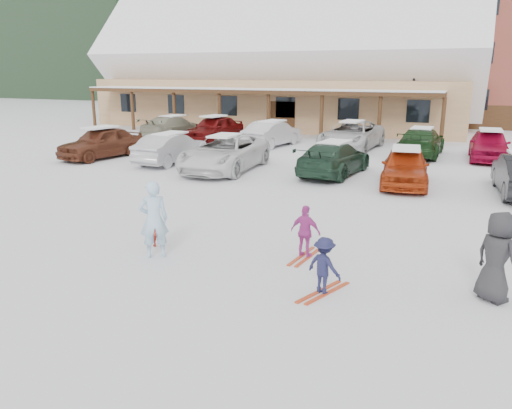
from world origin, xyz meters
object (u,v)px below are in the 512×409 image
at_px(parked_car_3, 334,158).
at_px(day_lodge, 281,75).
at_px(parked_car_1, 171,148).
at_px(parked_car_10, 351,135).
at_px(parked_car_11, 421,142).
at_px(lamp_post, 414,82).
at_px(parked_car_7, 173,127).
at_px(child_navy, 324,266).
at_px(bystander_dark, 497,257).
at_px(parked_car_8, 214,129).
at_px(parked_car_9, 272,134).
at_px(adult_skier, 154,219).
at_px(child_magenta, 306,232).
at_px(parked_car_4, 405,167).
at_px(parked_car_12, 489,145).
at_px(toddler_red, 156,231).
at_px(parked_car_0, 101,143).
at_px(parked_car_2, 225,153).

bearing_deg(parked_car_3, day_lodge, -57.07).
height_order(parked_car_1, parked_car_10, parked_car_10).
height_order(parked_car_1, parked_car_11, parked_car_11).
distance_m(lamp_post, parked_car_7, 16.01).
bearing_deg(child_navy, bystander_dark, -141.42).
distance_m(parked_car_8, parked_car_9, 4.08).
relative_size(lamp_post, adult_skier, 3.42).
relative_size(child_magenta, parked_car_1, 0.29).
xyz_separation_m(lamp_post, bystander_dark, (4.32, -25.28, -2.65)).
bearing_deg(parked_car_10, adult_skier, -87.18).
distance_m(adult_skier, bystander_dark, 7.22).
relative_size(parked_car_1, parked_car_11, 0.87).
bearing_deg(child_magenta, parked_car_4, -90.53).
bearing_deg(parked_car_1, day_lodge, -84.40).
height_order(parked_car_8, parked_car_10, parked_car_8).
height_order(adult_skier, parked_car_12, adult_skier).
height_order(child_magenta, parked_car_12, parked_car_12).
xyz_separation_m(parked_car_1, parked_car_12, (13.85, 6.72, 0.04)).
xyz_separation_m(lamp_post, toddler_red, (-3.27, -25.18, -3.13)).
bearing_deg(lamp_post, day_lodge, 164.03).
bearing_deg(parked_car_12, parked_car_1, -155.69).
relative_size(adult_skier, parked_car_11, 0.37).
relative_size(parked_car_7, parked_car_12, 1.15).
bearing_deg(parked_car_0, toddler_red, -35.27).
relative_size(parked_car_8, parked_car_9, 1.04).
relative_size(child_magenta, parked_car_9, 0.28).
relative_size(parked_car_3, parked_car_9, 1.08).
xyz_separation_m(parked_car_4, parked_car_7, (-15.45, 8.30, 0.02)).
bearing_deg(parked_car_3, parked_car_2, 17.45).
distance_m(parked_car_0, parked_car_10, 13.34).
height_order(toddler_red, parked_car_1, parked_car_1).
bearing_deg(parked_car_12, parked_car_2, -147.09).
bearing_deg(bystander_dark, parked_car_12, -50.10).
height_order(child_magenta, parked_car_3, parked_car_3).
distance_m(day_lodge, parked_car_8, 11.04).
distance_m(parked_car_9, parked_car_11, 8.25).
height_order(day_lodge, parked_car_8, day_lodge).
xyz_separation_m(parked_car_2, parked_car_8, (-4.77, 8.11, 0.02)).
bearing_deg(toddler_red, parked_car_1, -78.95).
distance_m(parked_car_2, parked_car_4, 7.62).
bearing_deg(adult_skier, bystander_dark, 145.79).
relative_size(child_magenta, parked_car_10, 0.22).
bearing_deg(toddler_red, adult_skier, 101.95).
xyz_separation_m(parked_car_7, parked_car_8, (3.05, -0.19, 0.05)).
height_order(lamp_post, parked_car_4, lamp_post).
xyz_separation_m(day_lodge, toddler_red, (7.12, -28.15, -3.55)).
relative_size(lamp_post, parked_car_8, 1.35).
bearing_deg(parked_car_9, child_navy, 123.55).
relative_size(parked_car_11, parked_car_12, 1.13).
relative_size(parked_car_2, parked_car_9, 1.25).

